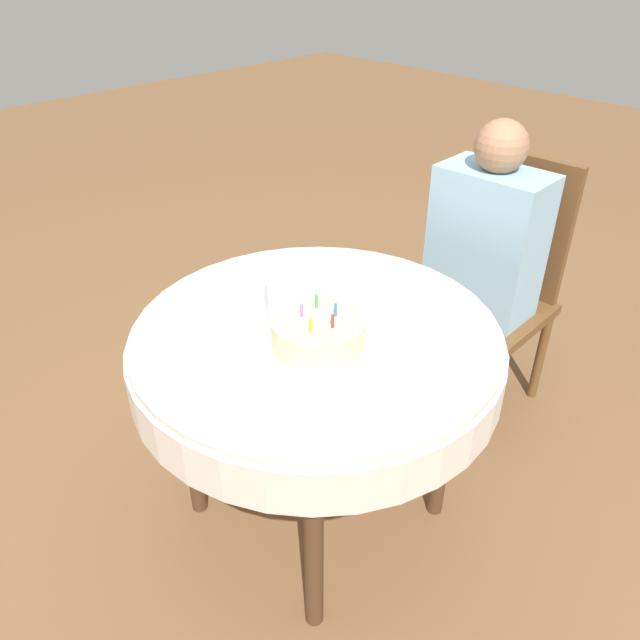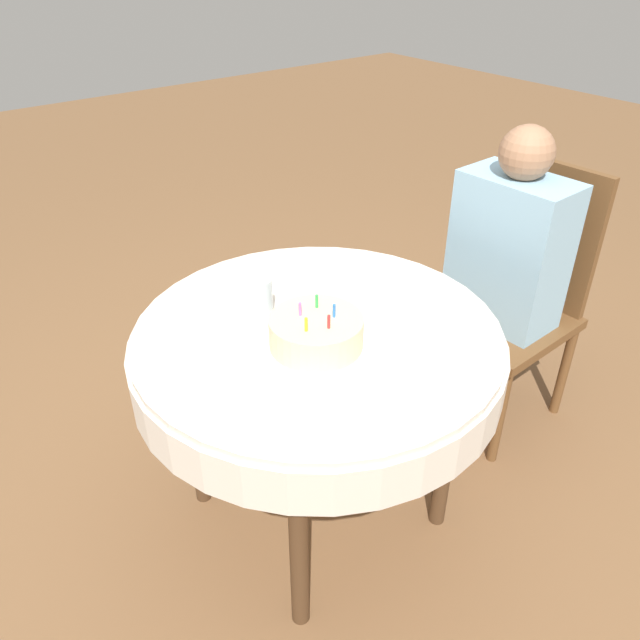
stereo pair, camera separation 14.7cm
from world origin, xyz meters
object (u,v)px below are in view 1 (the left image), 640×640
object	(u,v)px
drinking_glass	(257,300)
chair	(491,282)
person	(482,252)
birthday_cake	(318,332)

from	to	relation	value
drinking_glass	chair	bearing A→B (deg)	81.43
person	drinking_glass	size ratio (longest dim) A/B	10.01
person	birthday_cake	xyz separation A→B (m)	(0.06, -0.86, 0.09)
person	birthday_cake	size ratio (longest dim) A/B	4.62
person	birthday_cake	world-z (taller)	person
chair	person	world-z (taller)	person
chair	birthday_cake	world-z (taller)	chair
person	birthday_cake	distance (m)	0.87
person	drinking_glass	bearing A→B (deg)	-102.03
birthday_cake	drinking_glass	world-z (taller)	birthday_cake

